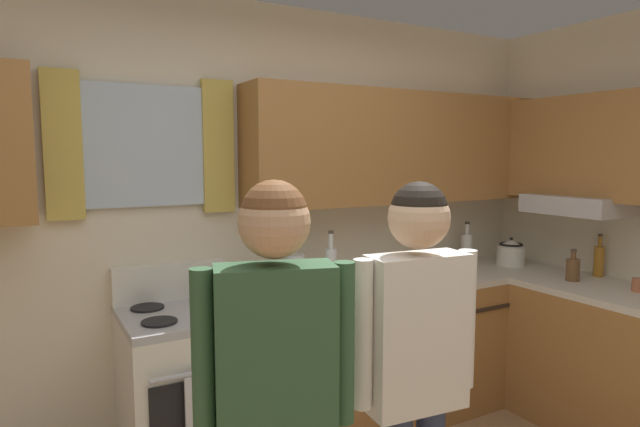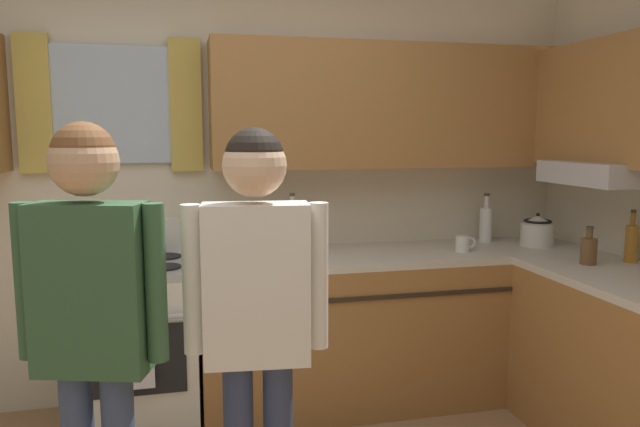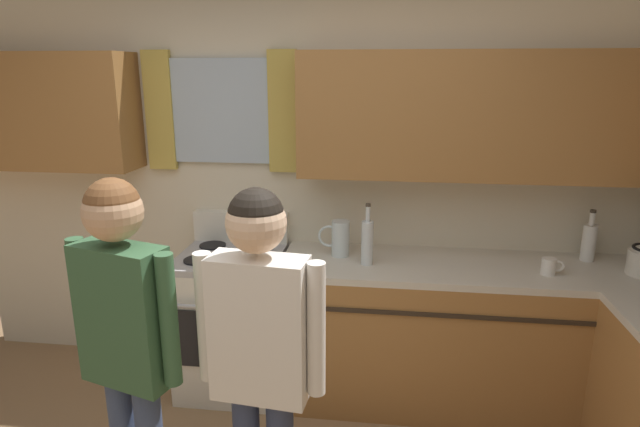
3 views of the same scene
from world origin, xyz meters
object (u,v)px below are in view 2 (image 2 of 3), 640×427
Objects in this scene: stovetop_kettle at (537,231)px; stove_oven at (138,342)px; bottle_squat_brown at (589,250)px; bottle_oil_amber at (631,242)px; bottle_milk_white at (486,223)px; adult_in_plaid at (257,301)px; bottle_tall_clear at (293,234)px; adult_left at (92,307)px; mug_ceramic_white at (463,244)px; water_pitcher at (258,236)px.

stove_oven is at bearing 179.26° from stovetop_kettle.
bottle_squat_brown is (2.36, -0.56, 0.51)m from stove_oven.
bottle_oil_amber is 0.87m from bottle_milk_white.
adult_in_plaid reaches higher than bottle_squat_brown.
adult_left reaches higher than bottle_tall_clear.
bottle_oil_amber is 0.18× the size of adult_in_plaid.
bottle_squat_brown is at bearing -43.53° from mug_ceramic_white.
bottle_tall_clear is (0.85, -0.06, 0.57)m from stove_oven.
mug_ceramic_white is at bearing 30.85° from adult_left.
bottle_milk_white is 0.19× the size of adult_in_plaid.
bottle_tall_clear is (-1.31, -0.23, 0.02)m from bottle_milk_white.
water_pitcher is (0.67, 0.07, 0.54)m from stove_oven.
bottle_oil_amber reaches higher than stovetop_kettle.
bottle_tall_clear is 0.23× the size of adult_left.
stove_oven is 2.23m from bottle_milk_white.
adult_in_plaid is (0.54, -0.02, -0.01)m from adult_left.
adult_left is (-0.89, -1.17, -0.01)m from bottle_tall_clear.
bottle_squat_brown is (1.51, -0.50, -0.06)m from bottle_tall_clear.
bottle_tall_clear reaches higher than water_pitcher.
adult_left is (-0.04, -1.24, 0.56)m from stove_oven.
bottle_milk_white is at bearing 140.14° from stovetop_kettle.
adult_left reaches higher than bottle_milk_white.
stovetop_kettle reaches higher than stove_oven.
stovetop_kettle is (0.24, -0.20, -0.02)m from bottle_milk_white.
stovetop_kettle is (1.55, 0.03, -0.05)m from bottle_tall_clear.
bottle_milk_white is at bearing 4.54° from stove_oven.
adult_left is 0.54m from adult_in_plaid.
bottle_oil_amber is at bearing -68.09° from stovetop_kettle.
stove_oven is at bearing -174.39° from water_pitcher.
adult_in_plaid is at bearing -97.55° from water_pitcher.
water_pitcher is (-1.48, -0.11, -0.01)m from bottle_milk_white.
bottle_tall_clear is at bearing 163.94° from bottle_oil_amber.
water_pitcher is at bearing 5.61° from stove_oven.
bottle_oil_amber is 0.26m from bottle_squat_brown.
bottle_squat_brown is 1.80m from water_pitcher.
bottle_squat_brown is at bearing -20.48° from water_pitcher.
mug_ceramic_white is at bearing 40.29° from adult_in_plaid.
bottle_squat_brown is 1.98m from adult_in_plaid.
bottle_tall_clear is at bearing 161.60° from bottle_squat_brown.
adult_left is at bearing -92.06° from stove_oven.
bottle_oil_amber is 0.58m from stovetop_kettle.
stove_oven is at bearing 111.66° from adult_in_plaid.
bottle_oil_amber is at bearing -32.29° from mug_ceramic_white.
adult_in_plaid is (-1.37, -1.16, 0.07)m from mug_ceramic_white.
bottle_oil_amber is 2.74m from adult_left.
bottle_milk_white reaches higher than stovetop_kettle.
mug_ceramic_white is (-0.75, 0.47, -0.06)m from bottle_oil_amber.
mug_ceramic_white is at bearing -7.72° from water_pitcher.
bottle_squat_brown reaches higher than mug_ceramic_white.
bottle_milk_white reaches higher than bottle_squat_brown.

